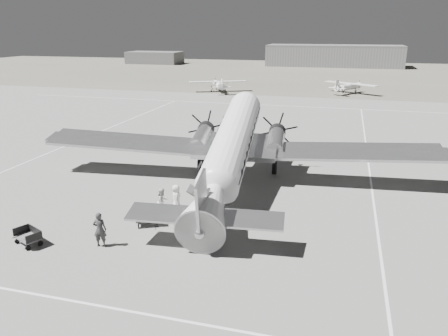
{
  "coord_description": "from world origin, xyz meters",
  "views": [
    {
      "loc": [
        9.44,
        -28.3,
        11.59
      ],
      "look_at": [
        1.63,
        -0.05,
        2.2
      ],
      "focal_mm": 35.0,
      "sensor_mm": 36.0,
      "label": 1
    }
  ],
  "objects_px": {
    "baggage_cart_near": "(148,219)",
    "passenger": "(176,198)",
    "dc3_airliner": "(231,149)",
    "shed_secondary": "(155,58)",
    "light_plane_right": "(349,88)",
    "light_plane_left": "(218,86)",
    "ground_crew": "(100,229)",
    "baggage_cart_far": "(28,237)",
    "hangar_main": "(334,56)",
    "ramp_agent": "(163,201)"
  },
  "relations": [
    {
      "from": "dc3_airliner",
      "to": "light_plane_left",
      "type": "relative_size",
      "value": 2.87
    },
    {
      "from": "baggage_cart_far",
      "to": "passenger",
      "type": "relative_size",
      "value": 0.87
    },
    {
      "from": "ground_crew",
      "to": "shed_secondary",
      "type": "bearing_deg",
      "value": -80.15
    },
    {
      "from": "hangar_main",
      "to": "ground_crew",
      "type": "relative_size",
      "value": 20.78
    },
    {
      "from": "baggage_cart_far",
      "to": "ground_crew",
      "type": "relative_size",
      "value": 0.8
    },
    {
      "from": "dc3_airliner",
      "to": "shed_secondary",
      "type": "bearing_deg",
      "value": 110.91
    },
    {
      "from": "light_plane_left",
      "to": "passenger",
      "type": "relative_size",
      "value": 5.96
    },
    {
      "from": "baggage_cart_near",
      "to": "light_plane_right",
      "type": "bearing_deg",
      "value": 53.12
    },
    {
      "from": "shed_secondary",
      "to": "passenger",
      "type": "height_order",
      "value": "shed_secondary"
    },
    {
      "from": "dc3_airliner",
      "to": "light_plane_right",
      "type": "xyz_separation_m",
      "value": [
        8.47,
        54.73,
        -1.93
      ]
    },
    {
      "from": "shed_secondary",
      "to": "baggage_cart_far",
      "type": "height_order",
      "value": "shed_secondary"
    },
    {
      "from": "ground_crew",
      "to": "passenger",
      "type": "height_order",
      "value": "ground_crew"
    },
    {
      "from": "shed_secondary",
      "to": "baggage_cart_near",
      "type": "xyz_separation_m",
      "value": [
        53.35,
        -120.86,
        -1.58
      ]
    },
    {
      "from": "dc3_airliner",
      "to": "baggage_cart_near",
      "type": "xyz_separation_m",
      "value": [
        -3.28,
        -7.81,
        -2.62
      ]
    },
    {
      "from": "dc3_airliner",
      "to": "baggage_cart_near",
      "type": "bearing_deg",
      "value": -118.49
    },
    {
      "from": "baggage_cart_near",
      "to": "baggage_cart_far",
      "type": "height_order",
      "value": "baggage_cart_far"
    },
    {
      "from": "baggage_cart_far",
      "to": "passenger",
      "type": "height_order",
      "value": "passenger"
    },
    {
      "from": "ramp_agent",
      "to": "baggage_cart_far",
      "type": "bearing_deg",
      "value": 152.39
    },
    {
      "from": "passenger",
      "to": "baggage_cart_far",
      "type": "bearing_deg",
      "value": 115.62
    },
    {
      "from": "light_plane_left",
      "to": "ramp_agent",
      "type": "height_order",
      "value": "light_plane_left"
    },
    {
      "from": "baggage_cart_far",
      "to": "passenger",
      "type": "xyz_separation_m",
      "value": [
        6.32,
        6.6,
        0.48
      ]
    },
    {
      "from": "light_plane_left",
      "to": "ground_crew",
      "type": "relative_size",
      "value": 5.5
    },
    {
      "from": "baggage_cart_near",
      "to": "passenger",
      "type": "bearing_deg",
      "value": 43.14
    },
    {
      "from": "baggage_cart_near",
      "to": "passenger",
      "type": "distance_m",
      "value": 2.72
    },
    {
      "from": "light_plane_right",
      "to": "shed_secondary",
      "type": "bearing_deg",
      "value": 169.92
    },
    {
      "from": "light_plane_right",
      "to": "passenger",
      "type": "xyz_separation_m",
      "value": [
        -10.81,
        -60.04,
        -0.17
      ]
    },
    {
      "from": "light_plane_left",
      "to": "baggage_cart_far",
      "type": "distance_m",
      "value": 62.81
    },
    {
      "from": "baggage_cart_far",
      "to": "ramp_agent",
      "type": "distance_m",
      "value": 8.15
    },
    {
      "from": "baggage_cart_near",
      "to": "ramp_agent",
      "type": "xyz_separation_m",
      "value": [
        0.28,
        1.74,
        0.51
      ]
    },
    {
      "from": "light_plane_left",
      "to": "passenger",
      "type": "bearing_deg",
      "value": -102.11
    },
    {
      "from": "ground_crew",
      "to": "ramp_agent",
      "type": "bearing_deg",
      "value": -121.3
    },
    {
      "from": "shed_secondary",
      "to": "passenger",
      "type": "relative_size",
      "value": 9.65
    },
    {
      "from": "hangar_main",
      "to": "passenger",
      "type": "xyz_separation_m",
      "value": [
        -5.71,
        -123.36,
        -2.37
      ]
    },
    {
      "from": "ground_crew",
      "to": "passenger",
      "type": "bearing_deg",
      "value": -124.9
    },
    {
      "from": "ramp_agent",
      "to": "passenger",
      "type": "distance_m",
      "value": 1.01
    },
    {
      "from": "light_plane_right",
      "to": "passenger",
      "type": "distance_m",
      "value": 61.01
    },
    {
      "from": "ramp_agent",
      "to": "passenger",
      "type": "xyz_separation_m",
      "value": [
        0.66,
        0.76,
        0.01
      ]
    },
    {
      "from": "shed_secondary",
      "to": "light_plane_right",
      "type": "distance_m",
      "value": 87.4
    },
    {
      "from": "dc3_airliner",
      "to": "baggage_cart_far",
      "type": "height_order",
      "value": "dc3_airliner"
    },
    {
      "from": "baggage_cart_near",
      "to": "baggage_cart_far",
      "type": "distance_m",
      "value": 6.76
    },
    {
      "from": "baggage_cart_near",
      "to": "ground_crew",
      "type": "relative_size",
      "value": 0.73
    },
    {
      "from": "baggage_cart_far",
      "to": "ground_crew",
      "type": "height_order",
      "value": "ground_crew"
    },
    {
      "from": "hangar_main",
      "to": "baggage_cart_near",
      "type": "xyz_separation_m",
      "value": [
        -6.65,
        -125.86,
        -2.88
      ]
    },
    {
      "from": "shed_secondary",
      "to": "ground_crew",
      "type": "height_order",
      "value": "shed_secondary"
    },
    {
      "from": "baggage_cart_far",
      "to": "light_plane_left",
      "type": "bearing_deg",
      "value": 121.21
    },
    {
      "from": "dc3_airliner",
      "to": "ground_crew",
      "type": "height_order",
      "value": "dc3_airliner"
    },
    {
      "from": "hangar_main",
      "to": "ground_crew",
      "type": "height_order",
      "value": "hangar_main"
    },
    {
      "from": "dc3_airliner",
      "to": "passenger",
      "type": "relative_size",
      "value": 17.1
    },
    {
      "from": "baggage_cart_far",
      "to": "baggage_cart_near",
      "type": "bearing_deg",
      "value": 62.19
    },
    {
      "from": "light_plane_right",
      "to": "ramp_agent",
      "type": "bearing_deg",
      "value": -68.91
    }
  ]
}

